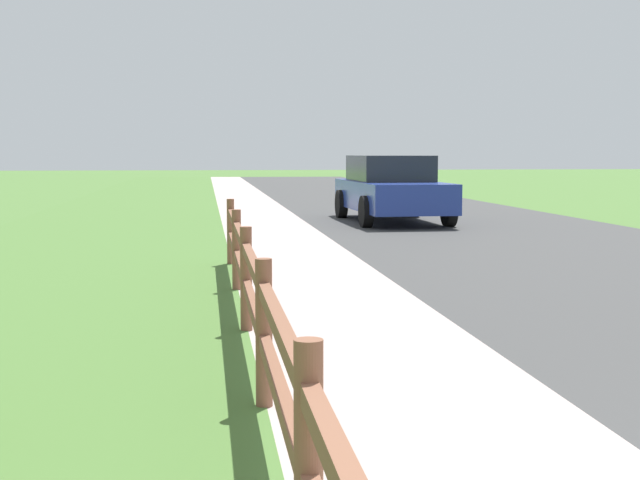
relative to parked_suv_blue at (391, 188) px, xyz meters
The scene contains 6 objects.
ground_plane 6.24m from the parked_suv_blue, 109.36° to the left, with size 120.00×120.00×0.00m, color #476E30.
road_asphalt 8.01m from the parked_suv_blue, 79.53° to the left, with size 7.00×66.00×0.01m, color #3B3B3B.
curb_concrete 9.36m from the parked_suv_blue, 122.80° to the left, with size 6.00×66.00×0.01m, color #AD9B95.
grass_verge 10.25m from the parked_suv_blue, 129.88° to the left, with size 5.00×66.00×0.00m, color #476E30.
rail_fence 14.64m from the parked_suv_blue, 106.12° to the right, with size 0.11×12.66×0.97m.
parked_suv_blue is the anchor object (origin of this frame).
Camera 1 is at (-2.38, -1.83, 1.65)m, focal length 50.05 mm.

